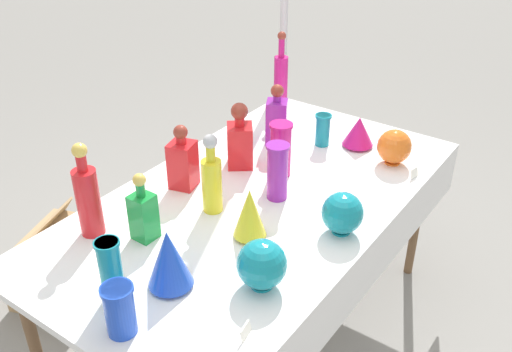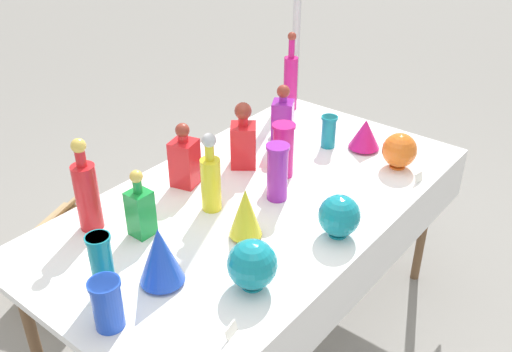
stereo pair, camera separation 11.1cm
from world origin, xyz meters
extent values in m
plane|color=gray|center=(0.00, 0.00, 0.00)|extent=(40.00, 40.00, 0.00)
cube|color=white|center=(0.00, 0.00, 0.74)|extent=(1.88, 1.02, 0.03)
cube|color=white|center=(0.00, -0.51, 0.64)|extent=(1.88, 0.01, 0.24)
cylinder|color=brown|center=(0.84, -0.41, 0.36)|extent=(0.04, 0.04, 0.73)
cylinder|color=brown|center=(-0.84, 0.41, 0.36)|extent=(0.04, 0.04, 0.73)
cylinder|color=brown|center=(0.84, 0.41, 0.36)|extent=(0.04, 0.04, 0.73)
cylinder|color=red|center=(-0.54, 0.35, 0.89)|extent=(0.09, 0.09, 0.26)
cylinder|color=red|center=(-0.54, 0.35, 1.05)|extent=(0.04, 0.04, 0.06)
sphere|color=gold|center=(-0.54, 0.35, 1.10)|extent=(0.05, 0.05, 0.05)
cylinder|color=yellow|center=(-0.17, 0.08, 0.87)|extent=(0.08, 0.08, 0.22)
cylinder|color=yellow|center=(-0.17, 0.08, 1.01)|extent=(0.03, 0.03, 0.07)
sphere|color=#B2B2B7|center=(-0.17, 0.08, 1.06)|extent=(0.05, 0.05, 0.05)
cylinder|color=#C61972|center=(0.81, 0.41, 0.90)|extent=(0.07, 0.07, 0.28)
cylinder|color=#C61972|center=(0.81, 0.41, 1.09)|extent=(0.03, 0.03, 0.10)
sphere|color=maroon|center=(0.81, 0.41, 1.15)|extent=(0.04, 0.04, 0.04)
cube|color=#198C38|center=(-0.45, 0.17, 0.85)|extent=(0.08, 0.08, 0.18)
cylinder|color=#198C38|center=(-0.45, 0.17, 0.96)|extent=(0.03, 0.03, 0.05)
sphere|color=gold|center=(-0.45, 0.17, 1.00)|extent=(0.05, 0.05, 0.05)
cube|color=red|center=(0.18, 0.21, 0.86)|extent=(0.15, 0.15, 0.19)
cylinder|color=red|center=(0.18, 0.21, 0.98)|extent=(0.04, 0.04, 0.05)
sphere|color=maroon|center=(0.18, 0.21, 1.02)|extent=(0.07, 0.07, 0.07)
cube|color=red|center=(-0.10, 0.30, 0.86)|extent=(0.12, 0.12, 0.20)
cylinder|color=red|center=(-0.10, 0.30, 0.98)|extent=(0.04, 0.04, 0.03)
sphere|color=maroon|center=(-0.10, 0.30, 1.01)|extent=(0.06, 0.06, 0.06)
cube|color=purple|center=(0.45, 0.20, 0.87)|extent=(0.13, 0.13, 0.21)
cylinder|color=purple|center=(0.45, 0.20, 0.99)|extent=(0.04, 0.04, 0.03)
sphere|color=maroon|center=(0.45, 0.20, 1.02)|extent=(0.06, 0.06, 0.06)
cylinder|color=#C61972|center=(0.21, 0.02, 0.88)|extent=(0.09, 0.09, 0.24)
cylinder|color=#C61972|center=(0.21, 0.02, 0.99)|extent=(0.10, 0.10, 0.01)
cylinder|color=teal|center=(0.56, 0.01, 0.84)|extent=(0.07, 0.07, 0.15)
cylinder|color=teal|center=(0.56, 0.01, 0.91)|extent=(0.08, 0.08, 0.01)
cylinder|color=purple|center=(0.05, -0.07, 0.88)|extent=(0.08, 0.08, 0.24)
cylinder|color=purple|center=(0.05, -0.07, 0.99)|extent=(0.09, 0.09, 0.01)
cylinder|color=blue|center=(-0.82, -0.10, 0.84)|extent=(0.09, 0.09, 0.17)
cylinder|color=blue|center=(-0.82, -0.10, 0.92)|extent=(0.10, 0.10, 0.01)
cylinder|color=teal|center=(-0.74, 0.02, 0.87)|extent=(0.07, 0.07, 0.22)
cylinder|color=teal|center=(-0.74, 0.02, 0.98)|extent=(0.08, 0.08, 0.01)
cylinder|color=yellow|center=(-0.23, -0.14, 0.77)|extent=(0.07, 0.07, 0.01)
cone|color=yellow|center=(-0.23, -0.14, 0.87)|extent=(0.12, 0.12, 0.19)
cylinder|color=blue|center=(-0.59, -0.08, 0.77)|extent=(0.07, 0.07, 0.01)
cone|color=blue|center=(-0.59, -0.08, 0.87)|extent=(0.15, 0.15, 0.20)
cylinder|color=#C61972|center=(0.64, -0.13, 0.77)|extent=(0.07, 0.07, 0.01)
cone|color=#C61972|center=(0.64, -0.13, 0.84)|extent=(0.14, 0.14, 0.14)
cylinder|color=teal|center=(-0.01, -0.39, 0.76)|extent=(0.07, 0.07, 0.01)
sphere|color=teal|center=(-0.01, -0.39, 0.84)|extent=(0.15, 0.15, 0.15)
cylinder|color=teal|center=(-0.42, -0.32, 0.76)|extent=(0.07, 0.07, 0.01)
sphere|color=teal|center=(-0.42, -0.32, 0.85)|extent=(0.16, 0.16, 0.16)
cylinder|color=orange|center=(0.59, -0.33, 0.76)|extent=(0.07, 0.07, 0.01)
sphere|color=orange|center=(0.59, -0.33, 0.84)|extent=(0.15, 0.15, 0.15)
cube|color=white|center=(0.52, -0.46, 0.78)|extent=(0.05, 0.02, 0.04)
cube|color=white|center=(-0.63, -0.41, 0.78)|extent=(0.06, 0.02, 0.04)
cube|color=tan|center=(-0.29, 0.97, 0.15)|extent=(0.60, 0.54, 0.29)
cube|color=tan|center=(-0.29, 1.09, 0.33)|extent=(0.44, 0.22, 0.09)
cylinder|color=#333338|center=(1.12, 0.61, 0.02)|extent=(0.18, 0.18, 0.04)
camera|label=1|loc=(-1.58, -1.13, 2.00)|focal=40.00mm
camera|label=2|loc=(-1.51, -1.22, 2.00)|focal=40.00mm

